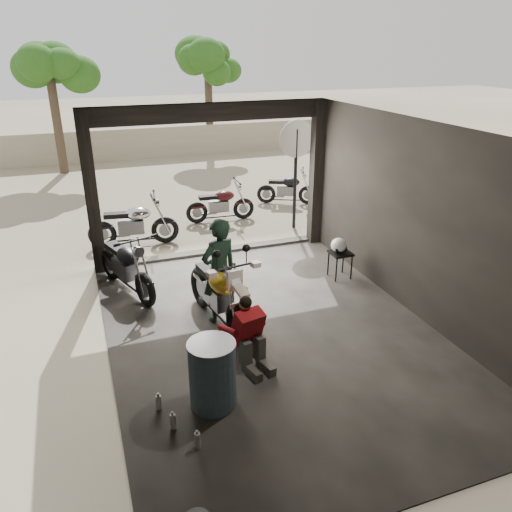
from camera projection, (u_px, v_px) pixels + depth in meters
ground at (272, 333)px, 7.95m from camera, size 80.00×80.00×0.00m
garage at (260, 247)px, 7.92m from camera, size 7.00×7.13×3.20m
boundary_wall at (142, 143)px, 19.81m from camera, size 18.00×0.30×1.20m
tree_left at (46, 52)px, 16.24m from camera, size 2.20×2.20×5.60m
tree_right at (207, 63)px, 19.53m from camera, size 2.20×2.20×5.00m
main_bike at (218, 289)px, 7.94m from camera, size 1.08×2.03×1.29m
left_bike at (126, 262)px, 9.05m from camera, size 1.28×1.92×1.20m
outside_bike_a at (133, 221)px, 11.18m from camera, size 1.83×0.94×1.18m
outside_bike_b at (220, 201)px, 12.77m from camera, size 1.59×0.72×1.05m
outside_bike_c at (287, 187)px, 14.17m from camera, size 1.62×1.18×1.01m
rider at (219, 271)px, 7.99m from camera, size 0.75×0.62×1.78m
mechanic at (252, 337)px, 6.89m from camera, size 0.68×0.82×1.04m
stool at (340, 256)px, 9.64m from camera, size 0.39×0.39×0.55m
helmet at (339, 245)px, 9.56m from camera, size 0.30×0.32×0.29m
oil_drum at (212, 375)px, 6.20m from camera, size 0.61×0.61×0.91m
sign_post at (296, 156)px, 11.80m from camera, size 0.88×0.08×2.65m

